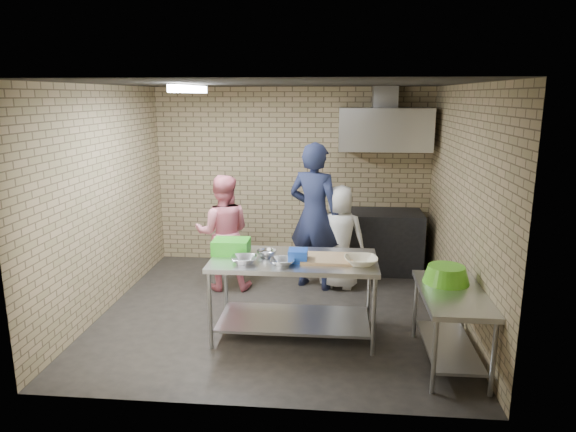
% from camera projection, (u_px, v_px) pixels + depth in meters
% --- Properties ---
extents(floor, '(4.20, 4.20, 0.00)m').
position_uv_depth(floor, '(278.00, 311.00, 6.30)').
color(floor, black).
rests_on(floor, ground).
extents(ceiling, '(4.20, 4.20, 0.00)m').
position_uv_depth(ceiling, '(277.00, 83.00, 5.69)').
color(ceiling, black).
rests_on(ceiling, ground).
extents(back_wall, '(4.20, 0.06, 2.70)m').
position_uv_depth(back_wall, '(292.00, 177.00, 7.93)').
color(back_wall, '#9F8763').
rests_on(back_wall, ground).
extents(front_wall, '(4.20, 0.06, 2.70)m').
position_uv_depth(front_wall, '(250.00, 255.00, 4.06)').
color(front_wall, '#9F8763').
rests_on(front_wall, ground).
extents(left_wall, '(0.06, 4.00, 2.70)m').
position_uv_depth(left_wall, '(104.00, 200.00, 6.18)').
color(left_wall, '#9F8763').
rests_on(left_wall, ground).
extents(right_wall, '(0.06, 4.00, 2.70)m').
position_uv_depth(right_wall, '(463.00, 206.00, 5.81)').
color(right_wall, '#9F8763').
rests_on(right_wall, ground).
extents(prep_table, '(1.76, 0.88, 0.88)m').
position_uv_depth(prep_table, '(294.00, 297.00, 5.58)').
color(prep_table, silver).
rests_on(prep_table, floor).
extents(side_counter, '(0.60, 1.20, 0.75)m').
position_uv_depth(side_counter, '(450.00, 328.00, 4.99)').
color(side_counter, silver).
rests_on(side_counter, floor).
extents(stove, '(1.20, 0.70, 0.90)m').
position_uv_depth(stove, '(380.00, 241.00, 7.68)').
color(stove, black).
rests_on(stove, floor).
extents(range_hood, '(1.30, 0.60, 0.60)m').
position_uv_depth(range_hood, '(385.00, 129.00, 7.35)').
color(range_hood, silver).
rests_on(range_hood, back_wall).
extents(hood_duct, '(0.35, 0.30, 0.30)m').
position_uv_depth(hood_duct, '(385.00, 97.00, 7.40)').
color(hood_duct, '#A5A8AD').
rests_on(hood_duct, back_wall).
extents(wall_shelf, '(0.80, 0.20, 0.04)m').
position_uv_depth(wall_shelf, '(404.00, 141.00, 7.55)').
color(wall_shelf, '#3F2B19').
rests_on(wall_shelf, back_wall).
extents(fluorescent_fixture, '(0.10, 1.25, 0.08)m').
position_uv_depth(fluorescent_fixture, '(189.00, 89.00, 5.79)').
color(fluorescent_fixture, white).
rests_on(fluorescent_fixture, ceiling).
extents(green_crate, '(0.39, 0.29, 0.16)m').
position_uv_depth(green_crate, '(231.00, 246.00, 5.64)').
color(green_crate, green).
rests_on(green_crate, prep_table).
extents(blue_tub, '(0.20, 0.20, 0.13)m').
position_uv_depth(blue_tub, '(298.00, 256.00, 5.37)').
color(blue_tub, blue).
rests_on(blue_tub, prep_table).
extents(cutting_board, '(0.54, 0.41, 0.03)m').
position_uv_depth(cutting_board, '(327.00, 258.00, 5.43)').
color(cutting_board, tan).
rests_on(cutting_board, prep_table).
extents(mixing_bowl_a, '(0.30, 0.30, 0.07)m').
position_uv_depth(mixing_bowl_a, '(244.00, 260.00, 5.32)').
color(mixing_bowl_a, '#B6B8BD').
rests_on(mixing_bowl_a, prep_table).
extents(mixing_bowl_b, '(0.23, 0.23, 0.07)m').
position_uv_depth(mixing_bowl_b, '(267.00, 253.00, 5.55)').
color(mixing_bowl_b, '#ABADB2').
rests_on(mixing_bowl_b, prep_table).
extents(mixing_bowl_c, '(0.27, 0.27, 0.06)m').
position_uv_depth(mixing_bowl_c, '(283.00, 262.00, 5.27)').
color(mixing_bowl_c, silver).
rests_on(mixing_bowl_c, prep_table).
extents(ceramic_bowl, '(0.37, 0.37, 0.08)m').
position_uv_depth(ceramic_bowl, '(361.00, 261.00, 5.27)').
color(ceramic_bowl, beige).
rests_on(ceramic_bowl, prep_table).
extents(green_basin, '(0.46, 0.46, 0.17)m').
position_uv_depth(green_basin, '(446.00, 274.00, 5.13)').
color(green_basin, '#59C626').
rests_on(green_basin, side_counter).
extents(bottle_red, '(0.07, 0.07, 0.18)m').
position_uv_depth(bottle_red, '(387.00, 133.00, 7.55)').
color(bottle_red, '#B22619').
rests_on(bottle_red, wall_shelf).
extents(man_navy, '(0.85, 0.72, 1.98)m').
position_uv_depth(man_navy, '(314.00, 216.00, 6.90)').
color(man_navy, black).
rests_on(man_navy, floor).
extents(woman_pink, '(0.82, 0.67, 1.56)m').
position_uv_depth(woman_pink, '(223.00, 233.00, 6.90)').
color(woman_pink, pink).
rests_on(woman_pink, floor).
extents(woman_white, '(0.76, 0.57, 1.42)m').
position_uv_depth(woman_white, '(339.00, 237.00, 6.94)').
color(woman_white, white).
rests_on(woman_white, floor).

